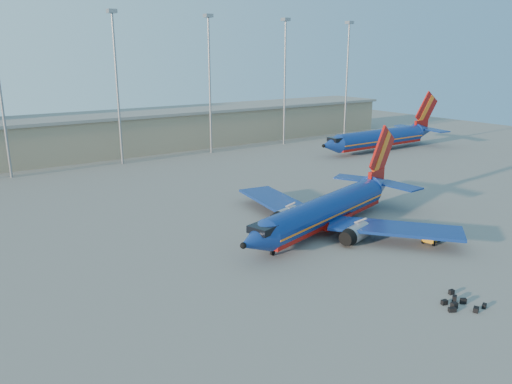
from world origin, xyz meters
The scene contains 7 objects.
ground centered at (0.00, 0.00, 0.00)m, with size 220.00×220.00×0.00m, color slate.
terminal_building centered at (10.00, 58.00, 4.32)m, with size 122.00×16.00×8.50m.
light_mast_row centered at (5.00, 46.00, 17.55)m, with size 101.60×1.60×28.65m.
aircraft_main centered at (2.45, -4.98, 2.41)m, with size 32.55×30.87×11.28m.
aircraft_second centered at (47.73, 26.76, 2.85)m, with size 36.65×14.29×12.42m.
baggage_tug centered at (8.79, -15.27, 0.88)m, with size 2.63×1.97×1.69m.
luggage_pile centered at (-1.82, -25.97, 0.23)m, with size 3.45×3.60×0.53m.
Camera 1 is at (-37.99, -47.71, 20.73)m, focal length 35.00 mm.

